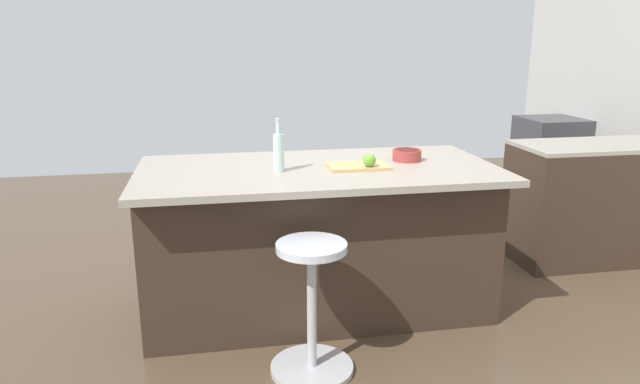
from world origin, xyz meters
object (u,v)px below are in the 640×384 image
Objects in this scene: fruit_bowl at (407,154)px; kitchen_island at (317,238)px; oven_range at (549,160)px; apple_green at (369,160)px; cutting_board at (358,166)px; water_bottle at (279,151)px; stool_by_window at (312,312)px.

kitchen_island is at bearing 3.90° from fruit_bowl.
oven_range is 3.44m from apple_green.
apple_green reaches higher than cutting_board.
apple_green is at bearing 40.50° from oven_range.
cutting_board is 0.39m from fruit_bowl.
cutting_board is 0.49m from water_bottle.
water_bottle reaches higher than oven_range.
water_bottle is at bearing 25.61° from kitchen_island.
fruit_bowl is at bearing -169.23° from water_bottle.
oven_range is 3.51m from kitchen_island.
fruit_bowl is (-0.36, -0.15, 0.03)m from cutting_board.
cutting_board is (-0.23, 0.11, 0.48)m from kitchen_island.
cutting_board is 4.70× the size of apple_green.
water_bottle reaches higher than cutting_board.
water_bottle is (3.11, 2.14, 0.62)m from oven_range.
apple_green is 0.38m from fruit_bowl.
apple_green is 0.42× the size of fruit_bowl.
stool_by_window is 1.25m from fruit_bowl.
apple_green is at bearing 173.49° from water_bottle.
fruit_bowl is (2.28, 1.99, 0.54)m from oven_range.
fruit_bowl is at bearing -134.47° from stool_by_window.
apple_green is at bearing -129.16° from stool_by_window.
water_bottle reaches higher than stool_by_window.
water_bottle is at bearing -6.51° from apple_green.
kitchen_island is 6.92× the size of water_bottle.
apple_green reaches higher than stool_by_window.
kitchen_island is at bearing -24.97° from cutting_board.
oven_range is at bearing -144.72° from kitchen_island.
cutting_board is at bearing 22.37° from fruit_bowl.
fruit_bowl reaches higher than kitchen_island.
stool_by_window is 2.29× the size of water_bottle.
apple_green is (2.58, 2.20, 0.56)m from oven_range.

